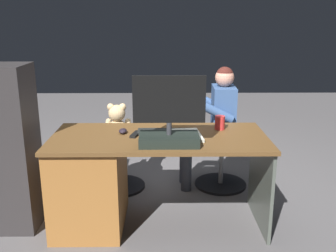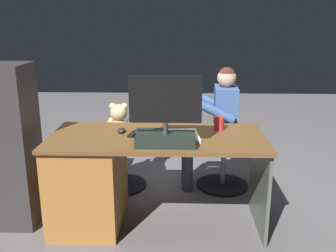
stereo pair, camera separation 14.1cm
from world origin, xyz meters
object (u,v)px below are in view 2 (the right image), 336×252
object	(u,v)px
desk	(103,176)
visitor_chair	(223,160)
monitor	(165,124)
office_chair_teddy	(120,159)
keyboard	(164,132)
cup	(219,123)
tv_remote	(134,134)
person	(216,119)
computer_mouse	(121,130)
teddy_bear	(119,122)

from	to	relation	value
desk	visitor_chair	bearing A→B (deg)	-145.37
monitor	office_chair_teddy	bearing A→B (deg)	-61.53
keyboard	visitor_chair	distance (m)	0.93
cup	tv_remote	size ratio (longest dim) A/B	0.72
tv_remote	office_chair_teddy	size ratio (longest dim) A/B	0.31
desk	keyboard	xyz separation A→B (m)	(-0.47, -0.08, 0.34)
person	tv_remote	bearing A→B (deg)	44.95
person	computer_mouse	bearing A→B (deg)	38.57
desk	office_chair_teddy	world-z (taller)	desk
desk	office_chair_teddy	size ratio (longest dim) A/B	3.31
teddy_bear	keyboard	bearing A→B (deg)	126.51
keyboard	cup	xyz separation A→B (m)	(-0.43, -0.09, 0.04)
monitor	tv_remote	distance (m)	0.35
monitor	keyboard	world-z (taller)	monitor
visitor_chair	cup	bearing A→B (deg)	78.34
tv_remote	office_chair_teddy	distance (m)	0.81
monitor	teddy_bear	distance (m)	1.00
desk	computer_mouse	distance (m)	0.38
cup	office_chair_teddy	xyz separation A→B (m)	(0.86, -0.48, -0.49)
tv_remote	visitor_chair	world-z (taller)	tv_remote
monitor	teddy_bear	size ratio (longest dim) A/B	1.44
tv_remote	teddy_bear	xyz separation A→B (m)	(0.21, -0.65, -0.09)
teddy_bear	person	distance (m)	0.89
desk	cup	world-z (taller)	cup
person	visitor_chair	bearing A→B (deg)	-177.87
teddy_bear	cup	bearing A→B (deg)	150.20
monitor	visitor_chair	distance (m)	1.18
cup	visitor_chair	distance (m)	0.73
office_chair_teddy	person	size ratio (longest dim) A/B	0.42
tv_remote	computer_mouse	bearing A→B (deg)	-15.97
desk	computer_mouse	xyz separation A→B (m)	(-0.14, -0.07, 0.35)
keyboard	person	xyz separation A→B (m)	(-0.45, -0.61, -0.05)
person	cup	bearing A→B (deg)	87.40
visitor_chair	person	bearing A→B (deg)	2.13
monitor	visitor_chair	size ratio (longest dim) A/B	1.00
desk	tv_remote	xyz separation A→B (m)	(-0.24, -0.02, 0.34)
office_chair_teddy	cup	bearing A→B (deg)	150.75
office_chair_teddy	visitor_chair	world-z (taller)	same
keyboard	computer_mouse	bearing A→B (deg)	1.09
tv_remote	person	distance (m)	0.95
tv_remote	teddy_bear	bearing A→B (deg)	-58.19
monitor	tv_remote	bearing A→B (deg)	-40.26
computer_mouse	tv_remote	world-z (taller)	computer_mouse
tv_remote	monitor	bearing A→B (deg)	153.45
office_chair_teddy	tv_remote	bearing A→B (deg)	108.40
office_chair_teddy	monitor	bearing A→B (deg)	118.47
desk	cup	bearing A→B (deg)	-169.10
cup	teddy_bear	size ratio (longest dim) A/B	0.31
keyboard	teddy_bear	world-z (taller)	teddy_bear
computer_mouse	cup	size ratio (longest dim) A/B	0.89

